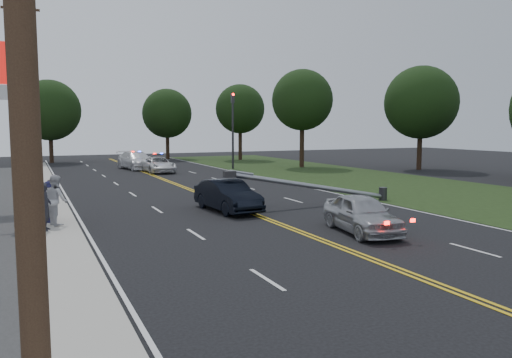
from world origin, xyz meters
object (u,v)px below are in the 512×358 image
emergency_a (158,165)px  bystander_c (49,202)px  utility_pole_far (26,113)px  bystander_b (56,200)px  utility_pole_mid (25,102)px  crashed_sedan (228,196)px  bystander_a (45,206)px  fallen_streetlight (321,187)px  utility_pole_near (19,4)px  bystander_d (51,200)px  traffic_signal (233,124)px  emergency_b (137,160)px  waiting_sedan (362,214)px

emergency_a → bystander_c: size_ratio=2.86×
utility_pole_far → emergency_a: 12.12m
bystander_b → utility_pole_mid: bearing=-5.6°
utility_pole_far → emergency_a: utility_pole_far is taller
crashed_sedan → bystander_a: (-7.93, -1.80, 0.28)m
fallen_streetlight → utility_pole_far: 29.54m
utility_pole_near → utility_pole_far: same height
emergency_a → fallen_streetlight: bearing=-83.2°
utility_pole_far → bystander_d: (0.79, -25.43, -4.13)m
traffic_signal → fallen_streetlight: (-4.11, -22.00, -3.29)m
utility_pole_far → traffic_signal: bearing=-12.9°
traffic_signal → bystander_c: size_ratio=4.24×
fallen_streetlight → crashed_sedan: fallen_streetlight is taller
utility_pole_far → bystander_b: size_ratio=5.07×
emergency_b → bystander_a: 28.44m
waiting_sedan → bystander_a: bearing=166.3°
traffic_signal → emergency_a: size_ratio=1.48×
utility_pole_far → waiting_sedan: (11.24, -32.28, -4.37)m
crashed_sedan → bystander_d: bystander_d is taller
utility_pole_near → bystander_c: size_ratio=6.01×
emergency_b → bystander_c: (-8.51, -25.45, 0.13)m
crashed_sedan → bystander_c: size_ratio=2.68×
utility_pole_mid → crashed_sedan: 10.20m
crashed_sedan → bystander_d: size_ratio=2.66×
traffic_signal → fallen_streetlight: bearing=-100.6°
emergency_a → emergency_b: emergency_b is taller
traffic_signal → emergency_b: (-8.27, 3.53, -3.38)m
fallen_streetlight → bystander_d: fallen_streetlight is taller
emergency_b → utility_pole_mid: bearing=-122.4°
waiting_sedan → bystander_a: size_ratio=2.35×
crashed_sedan → emergency_b: 25.27m
traffic_signal → fallen_streetlight: 22.62m
waiting_sedan → traffic_signal: bearing=87.6°
waiting_sedan → emergency_b: 31.87m
traffic_signal → utility_pole_far: 17.97m
emergency_b → bystander_a: (-8.72, -27.07, 0.19)m
bystander_a → bystander_b: bystander_b is taller
utility_pole_near → crashed_sedan: bearing=62.6°
emergency_b → bystander_b: size_ratio=2.87×
fallen_streetlight → utility_pole_mid: size_ratio=0.94×
utility_pole_near → waiting_sedan: 15.49m
traffic_signal → bystander_d: (-16.71, -21.43, -3.25)m
bystander_d → bystander_a: bearing=170.2°
bystander_a → utility_pole_mid: bearing=17.8°
bystander_d → utility_pole_near: bearing=175.0°
utility_pole_far → bystander_c: 26.26m
bystander_d → emergency_a: bearing=-26.9°
traffic_signal → utility_pole_far: size_ratio=0.70×
crashed_sedan → emergency_a: 21.11m
fallen_streetlight → bystander_b: 12.46m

